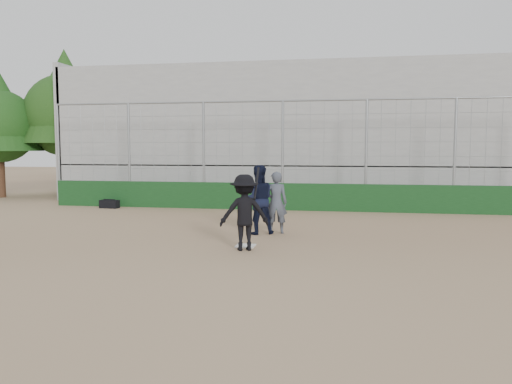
% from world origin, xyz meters
% --- Properties ---
extents(ground, '(90.00, 90.00, 0.00)m').
position_xyz_m(ground, '(0.00, 0.00, 0.00)').
color(ground, brown).
rests_on(ground, ground).
extents(home_plate, '(0.44, 0.44, 0.02)m').
position_xyz_m(home_plate, '(0.00, 0.00, 0.01)').
color(home_plate, white).
rests_on(home_plate, ground).
extents(backstop, '(18.10, 0.25, 4.04)m').
position_xyz_m(backstop, '(0.00, 7.00, 0.96)').
color(backstop, '#113816').
rests_on(backstop, ground).
extents(bleachers, '(20.25, 6.70, 6.98)m').
position_xyz_m(bleachers, '(0.00, 11.95, 2.92)').
color(bleachers, gray).
rests_on(bleachers, ground).
extents(tree_left, '(4.48, 4.48, 7.00)m').
position_xyz_m(tree_left, '(-11.00, 11.00, 4.39)').
color(tree_left, '#392814').
rests_on(tree_left, ground).
extents(batter_at_plate, '(1.24, 0.93, 1.86)m').
position_xyz_m(batter_at_plate, '(0.06, -0.42, 0.85)').
color(batter_at_plate, black).
rests_on(batter_at_plate, ground).
extents(catcher_crouched, '(1.10, 1.00, 1.23)m').
position_xyz_m(catcher_crouched, '(0.01, 1.66, 0.62)').
color(catcher_crouched, black).
rests_on(catcher_crouched, ground).
extents(umpire, '(0.66, 0.48, 1.50)m').
position_xyz_m(umpire, '(0.45, 1.90, 0.75)').
color(umpire, '#434955').
rests_on(umpire, ground).
extents(equipment_bag, '(0.75, 0.37, 0.35)m').
position_xyz_m(equipment_bag, '(-6.58, 6.42, 0.16)').
color(equipment_bag, black).
rests_on(equipment_bag, ground).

